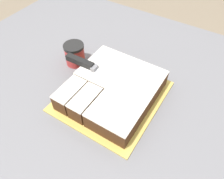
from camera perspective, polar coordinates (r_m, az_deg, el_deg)
The scene contains 6 objects.
ground_plane at distance 1.63m, azimuth -0.57°, elevation -21.31°, with size 8.00×8.00×0.00m, color #7F705B.
countertop at distance 1.20m, azimuth -0.74°, elevation -13.58°, with size 1.40×1.10×0.93m.
cake_board at distance 0.78m, azimuth -0.00°, elevation -1.73°, with size 0.32×0.36×0.01m.
cake at distance 0.75m, azimuth 0.25°, elevation 0.05°, with size 0.28×0.31×0.06m.
knife at distance 0.78m, azimuth -6.00°, elevation 6.22°, with size 0.32×0.04×0.02m.
coffee_cup at distance 0.89m, azimuth -9.71°, elevation 9.12°, with size 0.08×0.08×0.09m.
Camera 1 is at (0.32, -0.47, 1.52)m, focal length 35.00 mm.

